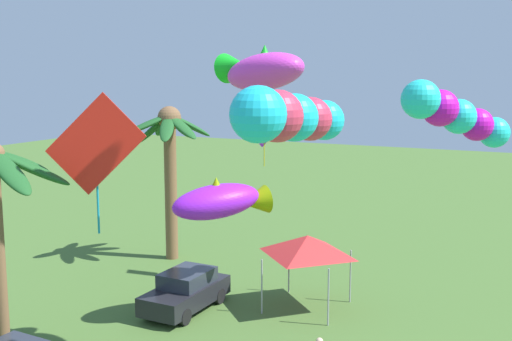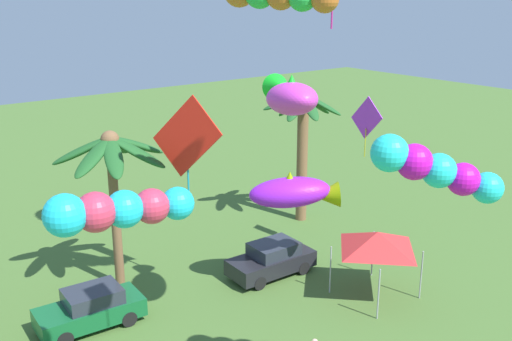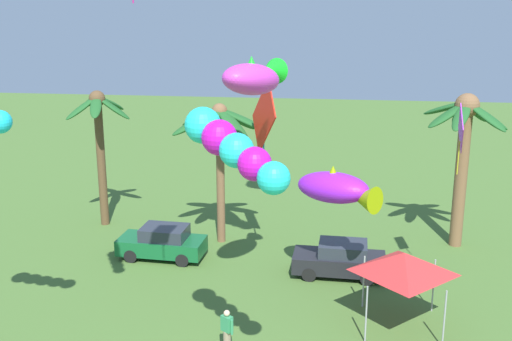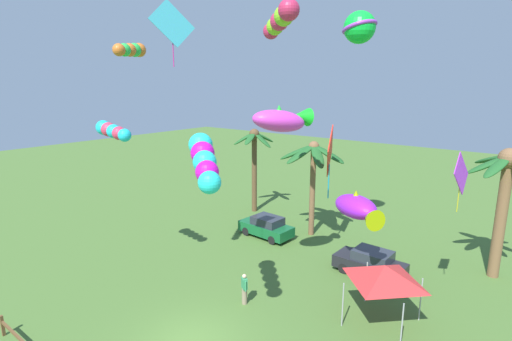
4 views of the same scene
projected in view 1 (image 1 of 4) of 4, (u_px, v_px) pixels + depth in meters
name	position (u px, v px, depth m)	size (l,w,h in m)	color
palm_tree_0	(170.00, 148.00, 30.08)	(3.93, 3.90, 7.36)	brown
parked_car_0	(186.00, 291.00, 24.05)	(3.95, 1.84, 1.51)	black
festival_tent	(308.00, 245.00, 24.01)	(2.86, 2.86, 2.85)	#9E9EA3
kite_fish_2	(260.00, 70.00, 18.12)	(2.44, 3.46, 1.45)	#E73BCC
kite_tube_3	(290.00, 117.00, 9.42)	(2.92, 0.89, 0.95)	#1BCAE6
kite_diamond_4	(96.00, 146.00, 20.60)	(1.39, 3.07, 4.64)	red
kite_diamond_7	(264.00, 125.00, 26.40)	(0.25, 1.98, 2.76)	#B333E5
kite_tube_8	(454.00, 114.00, 16.12)	(2.92, 2.45, 1.82)	#21DBD9
kite_fish_9	(222.00, 201.00, 22.54)	(3.76, 3.35, 1.61)	#9D1DF0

